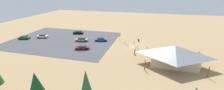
{
  "coord_description": "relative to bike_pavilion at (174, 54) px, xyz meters",
  "views": [
    {
      "loc": [
        -5.76,
        51.05,
        19.06
      ],
      "look_at": [
        6.84,
        3.63,
        1.2
      ],
      "focal_mm": 25.04,
      "sensor_mm": 36.0,
      "label": 1
    }
  ],
  "objects": [
    {
      "name": "car_blue_by_curb",
      "position": [
        24.69,
        -13.88,
        -2.37
      ],
      "size": [
        4.86,
        2.88,
        1.33
      ],
      "color": "#1E42B2",
      "rests_on": "parking_lot_asphalt"
    },
    {
      "name": "bicycle_white_lone_west",
      "position": [
        13.7,
        -10.52,
        -2.73
      ],
      "size": [
        0.54,
        1.66,
        0.77
      ],
      "color": "black",
      "rests_on": "ground"
    },
    {
      "name": "car_green_aisle_side",
      "position": [
        55.03,
        -8.31,
        -2.4
      ],
      "size": [
        4.54,
        2.72,
        1.27
      ],
      "color": "#1E6B3D",
      "rests_on": "parking_lot_asphalt"
    },
    {
      "name": "visitor_by_pavilion",
      "position": [
        10.59,
        -4.26,
        -2.2
      ],
      "size": [
        0.36,
        0.36,
        1.7
      ],
      "color": "#2D3347",
      "rests_on": "ground"
    },
    {
      "name": "car_maroon_far_end",
      "position": [
        27.95,
        -4.18,
        -2.38
      ],
      "size": [
        4.94,
        3.23,
        1.29
      ],
      "color": "maroon",
      "rests_on": "parking_lot_asphalt"
    },
    {
      "name": "pine_far_east",
      "position": [
        22.16,
        23.63,
        2.02
      ],
      "size": [
        3.21,
        3.21,
        7.54
      ],
      "color": "brown",
      "rests_on": "ground"
    },
    {
      "name": "parking_lot_asphalt",
      "position": [
        39.39,
        -11.52,
        -3.06
      ],
      "size": [
        39.73,
        31.35,
        0.05
      ],
      "primitive_type": "cube",
      "color": "#424247",
      "rests_on": "ground"
    },
    {
      "name": "bicycle_blue_yard_center",
      "position": [
        -8.43,
        -8.52,
        -2.7
      ],
      "size": [
        1.66,
        0.72,
        0.82
      ],
      "color": "black",
      "rests_on": "ground"
    },
    {
      "name": "trash_bin",
      "position": [
        10.72,
        -17.57,
        -2.64
      ],
      "size": [
        0.6,
        0.6,
        0.9
      ],
      "primitive_type": "cylinder",
      "color": "brown",
      "rests_on": "ground"
    },
    {
      "name": "bicycle_teal_yard_front",
      "position": [
        12.1,
        -14.15,
        -2.71
      ],
      "size": [
        0.53,
        1.64,
        0.84
      ],
      "color": "black",
      "rests_on": "ground"
    },
    {
      "name": "car_white_mid_lot",
      "position": [
        49.12,
        -11.73,
        -2.35
      ],
      "size": [
        4.56,
        2.82,
        1.37
      ],
      "color": "white",
      "rests_on": "parking_lot_asphalt"
    },
    {
      "name": "visitor_near_lot",
      "position": [
        -2.62,
        -9.48,
        -2.16
      ],
      "size": [
        0.36,
        0.36,
        1.76
      ],
      "color": "#2D3347",
      "rests_on": "ground"
    },
    {
      "name": "bicycle_black_trailside",
      "position": [
        10.64,
        -10.22,
        -2.74
      ],
      "size": [
        1.53,
        0.74,
        0.78
      ],
      "color": "black",
      "rests_on": "ground"
    },
    {
      "name": "car_black_back_corner",
      "position": [
        37.63,
        -20.71,
        -2.36
      ],
      "size": [
        4.74,
        2.64,
        1.36
      ],
      "color": "black",
      "rests_on": "parking_lot_asphalt"
    },
    {
      "name": "bicycle_purple_yard_left",
      "position": [
        10.5,
        -7.63,
        -2.72
      ],
      "size": [
        1.66,
        0.48,
        0.81
      ],
      "color": "black",
      "rests_on": "ground"
    },
    {
      "name": "lot_sign",
      "position": [
        17.93,
        -16.55,
        -1.67
      ],
      "size": [
        0.56,
        0.08,
        2.2
      ],
      "color": "#99999E",
      "rests_on": "ground"
    },
    {
      "name": "bike_pavilion",
      "position": [
        0.0,
        0.0,
        0.0
      ],
      "size": [
        14.5,
        9.69,
        5.37
      ],
      "color": "#C6B28E",
      "rests_on": "ground"
    },
    {
      "name": "car_tan_near_entry",
      "position": [
        31.74,
        -11.81,
        -2.37
      ],
      "size": [
        5.04,
        2.59,
        1.34
      ],
      "color": "tan",
      "rests_on": "parking_lot_asphalt"
    },
    {
      "name": "bicycle_silver_edge_south",
      "position": [
        15.02,
        -12.37,
        -2.74
      ],
      "size": [
        1.35,
        0.92,
        0.77
      ],
      "color": "black",
      "rests_on": "ground"
    },
    {
      "name": "ground",
      "position": [
        11.76,
        -11.05,
        -3.09
      ],
      "size": [
        160.0,
        160.0,
        0.0
      ],
      "primitive_type": "plane",
      "color": "#9E7F56",
      "rests_on": "ground"
    },
    {
      "name": "pine_center",
      "position": [
        14.63,
        22.21,
        2.33
      ],
      "size": [
        2.47,
        2.47,
        8.2
      ],
      "color": "brown",
      "rests_on": "ground"
    },
    {
      "name": "bicycle_yellow_mid_cluster",
      "position": [
        -6.02,
        -7.5,
        -2.73
      ],
      "size": [
        1.51,
        0.95,
        0.81
      ],
      "color": "black",
      "rests_on": "ground"
    }
  ]
}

